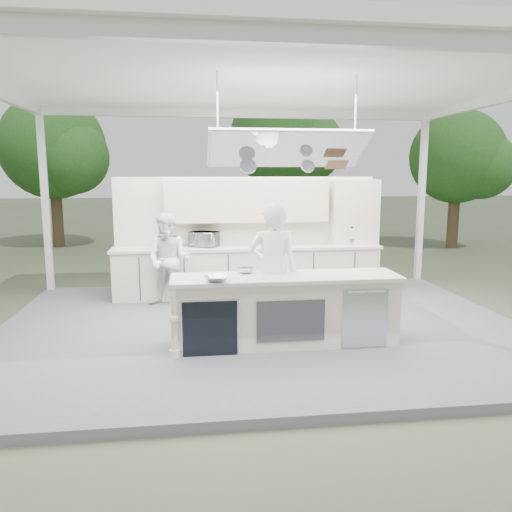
{
  "coord_description": "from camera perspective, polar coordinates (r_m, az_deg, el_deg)",
  "views": [
    {
      "loc": [
        -1.06,
        -7.4,
        2.43
      ],
      "look_at": [
        -0.04,
        0.4,
        1.13
      ],
      "focal_mm": 35.0,
      "sensor_mm": 36.0,
      "label": 1
    }
  ],
  "objects": [
    {
      "name": "ground",
      "position": [
        7.86,
        0.68,
        -8.63
      ],
      "size": [
        90.0,
        90.0,
        0.0
      ],
      "primitive_type": "plane",
      "color": "#465238",
      "rests_on": "ground"
    },
    {
      "name": "stage_deck",
      "position": [
        7.84,
        0.68,
        -8.21
      ],
      "size": [
        8.0,
        6.0,
        0.12
      ],
      "primitive_type": "cube",
      "color": "#59595E",
      "rests_on": "ground"
    },
    {
      "name": "tent",
      "position": [
        7.57,
        0.78,
        19.12
      ],
      "size": [
        8.2,
        6.2,
        3.86
      ],
      "color": "white",
      "rests_on": "ground"
    },
    {
      "name": "demo_island",
      "position": [
        6.85,
        3.26,
        -6.15
      ],
      "size": [
        3.1,
        0.79,
        0.95
      ],
      "color": "beige",
      "rests_on": "stage_deck"
    },
    {
      "name": "back_counter",
      "position": [
        9.54,
        -0.92,
        -1.69
      ],
      "size": [
        5.08,
        0.72,
        0.95
      ],
      "color": "beige",
      "rests_on": "stage_deck"
    },
    {
      "name": "back_wall_unit",
      "position": [
        9.67,
        1.54,
        4.31
      ],
      "size": [
        5.05,
        0.48,
        2.25
      ],
      "color": "beige",
      "rests_on": "stage_deck"
    },
    {
      "name": "tree_cluster",
      "position": [
        17.22,
        -4.54,
        12.22
      ],
      "size": [
        19.55,
        9.4,
        5.85
      ],
      "color": "brown",
      "rests_on": "ground"
    },
    {
      "name": "head_chef",
      "position": [
        6.97,
        1.93,
        -1.79
      ],
      "size": [
        0.74,
        0.53,
        1.92
      ],
      "primitive_type": "imported",
      "rotation": [
        0.0,
        0.0,
        3.04
      ],
      "color": "white",
      "rests_on": "stage_deck"
    },
    {
      "name": "sous_chef",
      "position": [
        8.86,
        -9.95,
        -0.44
      ],
      "size": [
        0.97,
        0.86,
        1.64
      ],
      "primitive_type": "imported",
      "rotation": [
        0.0,
        0.0,
        -0.37
      ],
      "color": "white",
      "rests_on": "stage_deck"
    },
    {
      "name": "toaster_oven",
      "position": [
        9.44,
        -5.99,
        1.93
      ],
      "size": [
        0.61,
        0.53,
        0.29
      ],
      "primitive_type": "imported",
      "rotation": [
        0.0,
        0.0,
        -0.44
      ],
      "color": "silver",
      "rests_on": "back_counter"
    },
    {
      "name": "bowl_large",
      "position": [
        6.39,
        -4.51,
        -2.59
      ],
      "size": [
        0.4,
        0.4,
        0.07
      ],
      "primitive_type": "imported",
      "rotation": [
        0.0,
        0.0,
        -0.4
      ],
      "color": "#ACAEB3",
      "rests_on": "demo_island"
    },
    {
      "name": "bowl_small",
      "position": [
        6.92,
        -1.2,
        -1.65
      ],
      "size": [
        0.3,
        0.3,
        0.07
      ],
      "primitive_type": "imported",
      "rotation": [
        0.0,
        0.0,
        -0.32
      ],
      "color": "#BBBDC3",
      "rests_on": "demo_island"
    }
  ]
}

